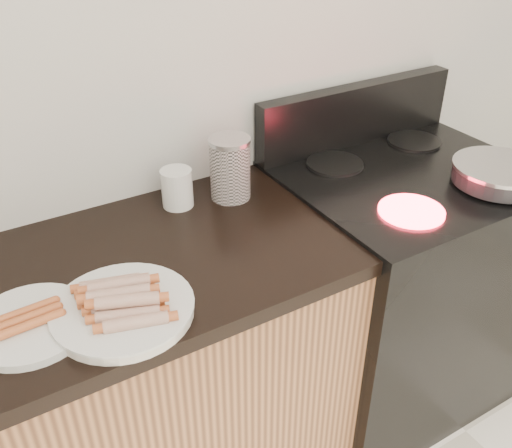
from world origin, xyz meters
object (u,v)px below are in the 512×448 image
stove (394,289)px  mug (177,188)px  frying_pan (500,174)px  main_plate (123,311)px  side_plate (31,324)px  canister (230,168)px

stove → mug: size_ratio=8.32×
frying_pan → main_plate: (-1.15, 0.03, -0.04)m
side_plate → main_plate: bearing=-18.3°
main_plate → side_plate: (-0.18, 0.06, -0.00)m
main_plate → mug: (0.29, 0.37, 0.04)m
side_plate → mug: size_ratio=2.33×
frying_pan → side_plate: frying_pan is taller
side_plate → canister: (0.62, 0.27, 0.08)m
stove → canister: 0.78m
stove → side_plate: side_plate is taller
side_plate → mug: bearing=33.0°
canister → mug: 0.16m
mug → frying_pan: bearing=-25.1°
main_plate → canister: bearing=36.9°
stove → side_plate: (-1.16, -0.09, 0.45)m
main_plate → canister: canister is taller
side_plate → canister: canister is taller
stove → mug: 0.88m
side_plate → mug: 0.57m
frying_pan → main_plate: 1.15m
main_plate → canister: (0.44, 0.33, 0.08)m
canister → mug: (-0.15, 0.03, -0.04)m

